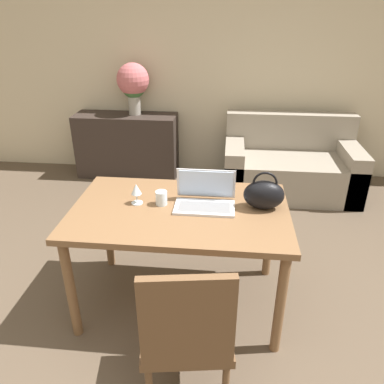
{
  "coord_description": "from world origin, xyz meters",
  "views": [
    {
      "loc": [
        0.22,
        -1.42,
        1.89
      ],
      "look_at": [
        0.01,
        0.62,
        0.87
      ],
      "focal_mm": 35.0,
      "sensor_mm": 36.0,
      "label": 1
    }
  ],
  "objects_px": {
    "laptop": "(205,196)",
    "drinking_glass": "(161,198)",
    "couch": "(289,166)",
    "wine_glass": "(136,190)",
    "chair": "(187,330)",
    "flower_vase": "(133,83)",
    "handbag": "(264,194)"
  },
  "relations": [
    {
      "from": "laptop",
      "to": "drinking_glass",
      "type": "height_order",
      "value": "laptop"
    },
    {
      "from": "couch",
      "to": "wine_glass",
      "type": "height_order",
      "value": "wine_glass"
    },
    {
      "from": "chair",
      "to": "laptop",
      "type": "height_order",
      "value": "laptop"
    },
    {
      "from": "flower_vase",
      "to": "handbag",
      "type": "bearing_deg",
      "value": -58.08
    },
    {
      "from": "chair",
      "to": "couch",
      "type": "xyz_separation_m",
      "value": [
        0.85,
        2.66,
        -0.22
      ]
    },
    {
      "from": "chair",
      "to": "laptop",
      "type": "xyz_separation_m",
      "value": [
        0.03,
        0.82,
        0.31
      ]
    },
    {
      "from": "laptop",
      "to": "handbag",
      "type": "height_order",
      "value": "handbag"
    },
    {
      "from": "wine_glass",
      "to": "laptop",
      "type": "bearing_deg",
      "value": 3.91
    },
    {
      "from": "handbag",
      "to": "flower_vase",
      "type": "bearing_deg",
      "value": 121.92
    },
    {
      "from": "drinking_glass",
      "to": "flower_vase",
      "type": "xyz_separation_m",
      "value": [
        -0.7,
        2.16,
        0.31
      ]
    },
    {
      "from": "drinking_glass",
      "to": "laptop",
      "type": "bearing_deg",
      "value": 5.65
    },
    {
      "from": "drinking_glass",
      "to": "handbag",
      "type": "bearing_deg",
      "value": 1.39
    },
    {
      "from": "flower_vase",
      "to": "couch",
      "type": "bearing_deg",
      "value": -9.25
    },
    {
      "from": "drinking_glass",
      "to": "handbag",
      "type": "height_order",
      "value": "handbag"
    },
    {
      "from": "couch",
      "to": "flower_vase",
      "type": "bearing_deg",
      "value": 170.75
    },
    {
      "from": "laptop",
      "to": "wine_glass",
      "type": "distance_m",
      "value": 0.44
    },
    {
      "from": "drinking_glass",
      "to": "wine_glass",
      "type": "relative_size",
      "value": 0.66
    },
    {
      "from": "wine_glass",
      "to": "handbag",
      "type": "height_order",
      "value": "handbag"
    },
    {
      "from": "laptop",
      "to": "drinking_glass",
      "type": "distance_m",
      "value": 0.28
    },
    {
      "from": "drinking_glass",
      "to": "flower_vase",
      "type": "relative_size",
      "value": 0.16
    },
    {
      "from": "couch",
      "to": "laptop",
      "type": "xyz_separation_m",
      "value": [
        -0.82,
        -1.84,
        0.52
      ]
    },
    {
      "from": "drinking_glass",
      "to": "wine_glass",
      "type": "bearing_deg",
      "value": -179.15
    },
    {
      "from": "chair",
      "to": "couch",
      "type": "bearing_deg",
      "value": 63.8
    },
    {
      "from": "laptop",
      "to": "wine_glass",
      "type": "xyz_separation_m",
      "value": [
        -0.44,
        -0.03,
        0.03
      ]
    },
    {
      "from": "chair",
      "to": "couch",
      "type": "height_order",
      "value": "chair"
    },
    {
      "from": "couch",
      "to": "drinking_glass",
      "type": "xyz_separation_m",
      "value": [
        -1.1,
        -1.87,
        0.51
      ]
    },
    {
      "from": "couch",
      "to": "laptop",
      "type": "bearing_deg",
      "value": -114.05
    },
    {
      "from": "laptop",
      "to": "flower_vase",
      "type": "relative_size",
      "value": 0.65
    },
    {
      "from": "flower_vase",
      "to": "laptop",
      "type": "bearing_deg",
      "value": -65.52
    },
    {
      "from": "couch",
      "to": "flower_vase",
      "type": "relative_size",
      "value": 2.48
    },
    {
      "from": "chair",
      "to": "handbag",
      "type": "xyz_separation_m",
      "value": [
        0.39,
        0.81,
        0.34
      ]
    },
    {
      "from": "drinking_glass",
      "to": "flower_vase",
      "type": "distance_m",
      "value": 2.3
    }
  ]
}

